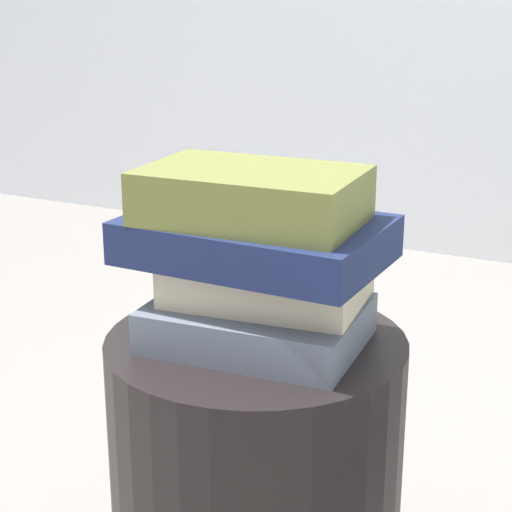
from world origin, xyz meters
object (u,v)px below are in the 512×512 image
Objects in this scene: book_navy at (255,240)px; book_olive at (250,195)px; book_slate at (258,323)px; book_cream at (267,280)px.

book_olive is (-0.00, -0.01, 0.06)m from book_navy.
book_slate is 0.16m from book_olive.
book_olive reaches higher than book_navy.
book_slate is at bearing -42.88° from book_navy.
book_olive is (-0.01, -0.02, 0.11)m from book_cream.
book_navy is at bearing 131.76° from book_slate.
book_slate is 1.00× the size of book_olive.
book_navy is at bearing -138.87° from book_cream.
book_olive is at bearing -103.93° from book_navy.
book_cream is (0.00, 0.02, 0.05)m from book_slate.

